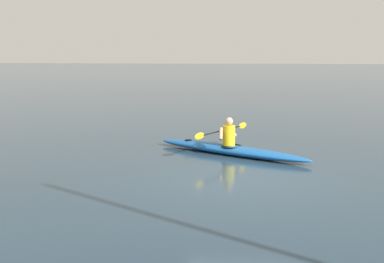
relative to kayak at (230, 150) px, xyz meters
The scene contains 3 objects.
ground_plane 2.63m from the kayak, 96.32° to the left, with size 160.00×160.00×0.00m, color #233847.
kayak is the anchor object (origin of this frame).
kayaker 0.45m from the kayak, 31.35° to the right, with size 1.33×2.15×0.74m.
Camera 1 is at (0.20, 10.18, 2.76)m, focal length 46.37 mm.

